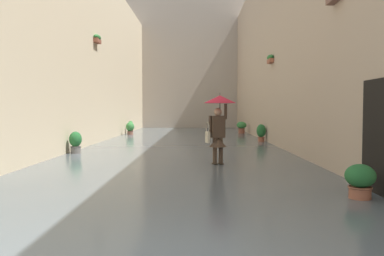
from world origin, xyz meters
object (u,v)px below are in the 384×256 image
(potted_plant_near_left, at_px, (242,127))
(potted_plant_near_right, at_px, (76,142))
(potted_plant_mid_right, at_px, (131,127))
(potted_plant_far_right, at_px, (130,128))
(person_wading, at_px, (219,117))
(potted_plant_far_left, at_px, (261,132))
(potted_plant_mid_left, at_px, (360,181))

(potted_plant_near_left, height_order, potted_plant_near_right, potted_plant_near_right)
(potted_plant_mid_right, relative_size, potted_plant_far_right, 1.06)
(person_wading, bearing_deg, potted_plant_far_right, -69.90)
(potted_plant_near_right, bearing_deg, potted_plant_near_left, -121.90)
(potted_plant_far_left, xyz_separation_m, potted_plant_mid_left, (0.25, 12.29, -0.13))
(potted_plant_near_left, bearing_deg, potted_plant_mid_right, 0.85)
(potted_plant_far_left, relative_size, potted_plant_far_right, 1.07)
(potted_plant_mid_right, xyz_separation_m, potted_plant_mid_left, (-7.14, 18.47, -0.08))
(potted_plant_mid_right, relative_size, potted_plant_far_left, 0.98)
(potted_plant_mid_left, bearing_deg, potted_plant_mid_right, -68.86)
(potted_plant_mid_right, relative_size, potted_plant_near_right, 1.06)
(potted_plant_near_left, bearing_deg, potted_plant_mid_left, 89.96)
(potted_plant_near_left, bearing_deg, person_wading, 81.01)
(person_wading, relative_size, potted_plant_near_left, 2.53)
(potted_plant_mid_right, relative_size, potted_plant_mid_left, 1.32)
(person_wading, xyz_separation_m, potted_plant_far_right, (4.71, -12.86, -0.94))
(person_wading, distance_m, potted_plant_near_left, 14.48)
(potted_plant_far_right, bearing_deg, potted_plant_far_left, 145.93)
(potted_plant_mid_right, distance_m, potted_plant_near_left, 7.16)
(potted_plant_far_left, bearing_deg, potted_plant_near_right, 35.31)
(person_wading, distance_m, potted_plant_far_left, 8.42)
(person_wading, bearing_deg, potted_plant_far_left, -107.39)
(potted_plant_near_left, xyz_separation_m, potted_plant_near_right, (7.19, 11.55, -0.04))
(potted_plant_far_left, relative_size, potted_plant_near_right, 1.08)
(potted_plant_near_right, bearing_deg, potted_plant_far_left, -144.69)
(potted_plant_near_right, bearing_deg, potted_plant_far_right, -91.27)
(potted_plant_mid_right, bearing_deg, potted_plant_far_right, 98.28)
(potted_plant_mid_left, distance_m, potted_plant_near_right, 10.04)
(potted_plant_far_left, xyz_separation_m, potted_plant_far_right, (7.21, -4.87, -0.03))
(potted_plant_far_left, height_order, potted_plant_far_right, potted_plant_far_left)
(potted_plant_near_left, relative_size, potted_plant_near_right, 0.98)
(potted_plant_near_right, bearing_deg, potted_plant_mid_right, -90.17)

